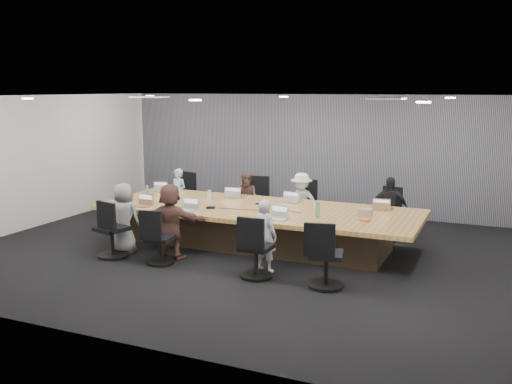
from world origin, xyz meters
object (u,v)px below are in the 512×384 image
at_px(chair_2, 307,209).
at_px(chair_6, 256,252).
at_px(chair_7, 326,260).
at_px(person_0, 178,194).
at_px(snack_packet, 365,220).
at_px(chair_4, 112,233).
at_px(stapler, 265,211).
at_px(laptop_3, 384,208).
at_px(laptop_6, 277,219).
at_px(chair_3, 392,218).
at_px(person_1, 248,199).
at_px(chair_0, 186,199).
at_px(chair_1, 254,204).
at_px(mug_brown, 131,197).
at_px(laptop_0, 165,190).
at_px(person_4, 124,218).
at_px(canvas_bag, 365,212).
at_px(person_2, 301,202).
at_px(person_5, 171,221).
at_px(laptop_4, 141,206).
at_px(bottle_green_left, 147,191).
at_px(bottle_green_right, 317,209).
at_px(person_3, 389,209).
at_px(bottle_clear, 209,196).
at_px(laptop_5, 187,210).
at_px(chair_5, 160,243).
at_px(conference_table, 258,225).
at_px(laptop_1, 237,196).
at_px(person_6, 265,235).
at_px(laptop_2, 292,201).

height_order(chair_2, chair_6, chair_2).
bearing_deg(chair_7, person_0, 133.45).
height_order(person_0, snack_packet, person_0).
relative_size(chair_4, stapler, 4.98).
xyz_separation_m(chair_7, laptop_3, (0.35, 2.50, 0.33)).
bearing_deg(chair_7, laptop_6, 129.79).
xyz_separation_m(chair_3, person_1, (-3.01, -0.35, 0.21)).
bearing_deg(stapler, person_1, 115.06).
bearing_deg(chair_0, person_1, -177.44).
height_order(chair_1, mug_brown, mug_brown).
bearing_deg(laptop_0, person_4, 97.98).
relative_size(laptop_3, person_4, 0.26).
distance_m(chair_3, person_0, 4.76).
bearing_deg(canvas_bag, person_2, 141.65).
height_order(person_5, stapler, person_5).
bearing_deg(laptop_4, bottle_green_left, 114.91).
distance_m(person_1, laptop_3, 3.07).
relative_size(person_0, stapler, 6.70).
bearing_deg(person_5, laptop_0, -59.12).
xyz_separation_m(person_2, bottle_green_right, (0.88, -1.70, 0.26)).
height_order(chair_1, laptop_0, chair_1).
bearing_deg(person_3, bottle_clear, -171.54).
xyz_separation_m(person_3, snack_packet, (-0.09, -1.67, 0.12)).
relative_size(laptop_4, laptop_5, 1.00).
bearing_deg(stapler, chair_5, -143.04).
bearing_deg(chair_0, chair_5, 127.55).
relative_size(chair_3, bottle_green_left, 3.43).
distance_m(conference_table, chair_7, 2.50).
distance_m(person_0, person_2, 2.95).
bearing_deg(mug_brown, person_2, 29.22).
xyz_separation_m(bottle_green_left, stapler, (2.85, -0.49, -0.08)).
xyz_separation_m(person_1, laptop_3, (3.01, -0.55, 0.16)).
height_order(chair_5, bottle_green_left, bottle_green_left).
height_order(chair_2, canvas_bag, canvas_bag).
relative_size(chair_6, person_4, 0.64).
xyz_separation_m(person_3, laptop_5, (-3.26, -2.15, 0.12)).
height_order(person_1, laptop_1, person_1).
bearing_deg(person_6, bottle_green_left, -10.53).
height_order(chair_0, chair_7, chair_7).
xyz_separation_m(laptop_6, snack_packet, (1.39, 0.48, 0.01)).
xyz_separation_m(chair_4, laptop_4, (0.00, 0.90, 0.32)).
bearing_deg(person_4, chair_5, 152.45).
xyz_separation_m(chair_3, person_2, (-1.79, -0.35, 0.24)).
relative_size(chair_2, laptop_5, 2.68).
relative_size(laptop_3, person_5, 0.25).
xyz_separation_m(chair_5, bottle_green_left, (-1.49, 1.84, 0.49)).
relative_size(person_3, laptop_5, 4.04).
height_order(person_1, laptop_2, person_1).
bearing_deg(laptop_3, laptop_5, 21.77).
xyz_separation_m(chair_3, chair_4, (-4.25, -3.40, 0.05)).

